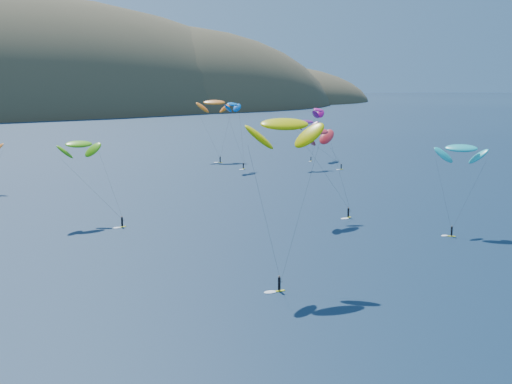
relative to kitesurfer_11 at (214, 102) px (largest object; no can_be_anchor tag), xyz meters
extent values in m
ellipsoid|color=#3D3526|center=(133.62, 348.39, -28.96)|extent=(320.00, 220.00, 156.00)
ellipsoid|color=#3D3526|center=(253.62, 388.39, -24.64)|extent=(240.00, 180.00, 84.00)
cube|color=yellow|center=(-62.89, -138.71, -19.56)|extent=(1.71, 0.72, 0.09)
cylinder|color=black|center=(-62.89, -138.71, -18.52)|extent=(0.39, 0.39, 1.78)
sphere|color=#8C6047|center=(-62.89, -138.71, -17.48)|extent=(0.30, 0.30, 0.30)
ellipsoid|color=#D3CF00|center=(-57.83, -132.13, 3.08)|extent=(12.30, 7.04, 6.50)
cube|color=yellow|center=(-66.90, -88.03, -19.56)|extent=(1.68, 0.73, 0.09)
cylinder|color=black|center=(-66.90, -88.03, -18.54)|extent=(0.38, 0.38, 1.74)
sphere|color=#8C6047|center=(-66.90, -88.03, -17.53)|extent=(0.29, 0.29, 0.29)
ellipsoid|color=#58B80F|center=(-71.49, -77.00, -3.93)|extent=(9.57, 5.62, 5.02)
cube|color=yellow|center=(-4.36, -27.51, -19.56)|extent=(1.53, 1.14, 0.08)
cylinder|color=black|center=(-4.36, -27.51, -18.61)|extent=(0.35, 0.35, 1.62)
sphere|color=#8C6047|center=(-4.36, -27.51, -17.67)|extent=(0.27, 0.27, 0.27)
ellipsoid|color=blue|center=(-5.63, -23.11, 0.43)|extent=(8.73, 7.21, 4.44)
cube|color=yellow|center=(-17.35, -127.19, -19.56)|extent=(1.27, 1.44, 0.08)
cylinder|color=black|center=(-17.35, -127.19, -18.63)|extent=(0.35, 0.35, 1.59)
sphere|color=#8C6047|center=(-17.35, -127.19, -17.70)|extent=(0.27, 0.27, 0.27)
ellipsoid|color=#16B4BA|center=(-11.35, -122.97, -3.86)|extent=(9.25, 10.06, 5.23)
cube|color=yellow|center=(21.30, -44.07, -19.56)|extent=(1.44, 0.55, 0.08)
cylinder|color=black|center=(21.30, -44.07, -18.68)|extent=(0.33, 0.33, 1.51)
sphere|color=#8C6047|center=(21.30, -44.07, -17.81)|extent=(0.25, 0.25, 0.25)
ellipsoid|color=#741C7B|center=(14.55, -34.27, -5.11)|extent=(8.69, 4.72, 4.65)
cube|color=yellow|center=(25.14, -22.45, -19.57)|extent=(1.21, 1.07, 0.07)
cylinder|color=black|center=(25.14, -22.45, -18.78)|extent=(0.29, 0.29, 1.34)
sphere|color=#8C6047|center=(25.14, -22.45, -18.00)|extent=(0.23, 0.23, 0.23)
ellipsoid|color=#C20D87|center=(32.13, -16.59, -2.68)|extent=(9.84, 9.04, 5.12)
cube|color=yellow|center=(-23.10, -103.79, -19.56)|extent=(1.71, 1.04, 0.09)
cylinder|color=black|center=(-23.10, -103.79, -18.52)|extent=(0.39, 0.39, 1.76)
sphere|color=#8C6047|center=(-23.10, -103.79, -17.50)|extent=(0.30, 0.30, 0.30)
ellipsoid|color=red|center=(-27.89, -99.26, -1.56)|extent=(10.47, 7.53, 5.31)
cube|color=yellow|center=(-3.09, -9.80, -19.56)|extent=(1.66, 1.16, 0.09)
cylinder|color=black|center=(-3.09, -9.80, -18.54)|extent=(0.38, 0.38, 1.74)
sphere|color=#8C6047|center=(-3.09, -9.80, -17.53)|extent=(0.29, 0.29, 0.29)
ellipsoid|color=orange|center=(0.00, 0.01, 0.03)|extent=(12.80, 10.07, 6.48)
camera|label=1|loc=(-114.91, -218.87, 10.70)|focal=50.00mm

